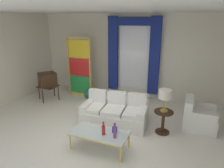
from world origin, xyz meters
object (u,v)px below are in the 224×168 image
at_px(bottle_amber_squat, 103,129).
at_px(peacock_figurine, 88,94).
at_px(round_side_table, 163,120).
at_px(coffee_table, 99,134).
at_px(bottle_blue_decanter, 115,132).
at_px(bottle_crystal_tall, 115,129).
at_px(vintage_tv, 48,80).
at_px(stained_glass_divider, 79,68).
at_px(table_lamp_brass, 165,95).
at_px(couch_white_long, 115,112).
at_px(armchair_white, 198,118).

distance_m(bottle_amber_squat, peacock_figurine, 3.08).
bearing_deg(round_side_table, coffee_table, -134.59).
distance_m(coffee_table, round_side_table, 1.71).
height_order(bottle_blue_decanter, bottle_crystal_tall, bottle_blue_decanter).
height_order(bottle_crystal_tall, bottle_amber_squat, bottle_amber_squat).
distance_m(vintage_tv, stained_glass_divider, 1.20).
relative_size(bottle_blue_decanter, peacock_figurine, 0.58).
bearing_deg(bottle_blue_decanter, vintage_tv, 148.24).
xyz_separation_m(bottle_amber_squat, round_side_table, (1.09, 1.26, -0.18)).
distance_m(stained_glass_divider, peacock_figurine, 1.03).
relative_size(vintage_tv, table_lamp_brass, 2.36).
relative_size(coffee_table, bottle_amber_squat, 4.17).
height_order(bottle_crystal_tall, round_side_table, bottle_crystal_tall).
xyz_separation_m(bottle_crystal_tall, bottle_amber_squat, (-0.19, -0.17, 0.05)).
xyz_separation_m(coffee_table, stained_glass_divider, (-2.12, 2.80, 0.68)).
relative_size(stained_glass_divider, peacock_figurine, 3.67).
height_order(couch_white_long, table_lamp_brass, table_lamp_brass).
height_order(peacock_figurine, round_side_table, round_side_table).
bearing_deg(coffee_table, stained_glass_divider, 127.23).
bearing_deg(peacock_figurine, vintage_tv, -160.67).
bearing_deg(stained_glass_divider, round_side_table, -25.36).
height_order(vintage_tv, table_lamp_brass, vintage_tv).
relative_size(couch_white_long, vintage_tv, 1.36).
relative_size(bottle_crystal_tall, peacock_figurine, 0.37).
bearing_deg(vintage_tv, round_side_table, -10.68).
height_order(vintage_tv, stained_glass_divider, stained_glass_divider).
height_order(armchair_white, peacock_figurine, armchair_white).
distance_m(stained_glass_divider, table_lamp_brass, 3.68).
distance_m(couch_white_long, table_lamp_brass, 1.51).
xyz_separation_m(vintage_tv, peacock_figurine, (1.34, 0.47, -0.51)).
distance_m(armchair_white, table_lamp_brass, 1.26).
bearing_deg(bottle_amber_squat, table_lamp_brass, 49.29).
distance_m(stained_glass_divider, round_side_table, 3.75).
bearing_deg(coffee_table, bottle_amber_squat, -19.72).
bearing_deg(table_lamp_brass, round_side_table, 90.00).
bearing_deg(bottle_crystal_tall, round_side_table, 50.72).
height_order(round_side_table, table_lamp_brass, table_lamp_brass).
relative_size(bottle_amber_squat, stained_glass_divider, 0.14).
bearing_deg(vintage_tv, armchair_white, -1.97).
distance_m(bottle_blue_decanter, armchair_white, 2.52).
height_order(coffee_table, bottle_crystal_tall, bottle_crystal_tall).
distance_m(vintage_tv, round_side_table, 4.26).
bearing_deg(stained_glass_divider, peacock_figurine, -32.74).
distance_m(coffee_table, peacock_figurine, 2.97).
xyz_separation_m(vintage_tv, table_lamp_brass, (4.17, -0.79, 0.30)).
relative_size(peacock_figurine, round_side_table, 1.01).
relative_size(bottle_amber_squat, vintage_tv, 0.23).
height_order(peacock_figurine, table_lamp_brass, table_lamp_brass).
relative_size(couch_white_long, table_lamp_brass, 3.21).
height_order(armchair_white, table_lamp_brass, table_lamp_brass).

